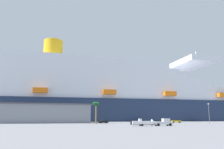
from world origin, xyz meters
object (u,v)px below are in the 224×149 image
object	(u,v)px
street_lamp	(209,110)
parked_car_yellow_taxi	(176,121)
parked_car_black_coupe	(103,121)
small_boat_on_trailer	(145,123)
pickup_truck	(164,122)
palm_tree	(96,106)
cruise_ship	(103,96)

from	to	relation	value
street_lamp	parked_car_yellow_taxi	bearing A→B (deg)	124.54
parked_car_yellow_taxi	parked_car_black_coupe	xyz separation A→B (m)	(-35.65, -0.87, -0.00)
small_boat_on_trailer	street_lamp	bearing A→B (deg)	31.25
pickup_truck	palm_tree	distance (m)	33.10
parked_car_yellow_taxi	small_boat_on_trailer	bearing A→B (deg)	-129.58
pickup_truck	palm_tree	xyz separation A→B (m)	(-15.72, 28.53, 5.88)
parked_car_yellow_taxi	parked_car_black_coupe	size ratio (longest dim) A/B	1.09
parked_car_black_coupe	pickup_truck	bearing A→B (deg)	-73.21
street_lamp	parked_car_yellow_taxi	xyz separation A→B (m)	(-8.96, 13.01, -4.73)
parked_car_yellow_taxi	pickup_truck	bearing A→B (deg)	-123.42
small_boat_on_trailer	palm_tree	world-z (taller)	palm_tree
cruise_ship	small_boat_on_trailer	distance (m)	91.11
small_boat_on_trailer	palm_tree	distance (m)	30.44
parked_car_yellow_taxi	parked_car_black_coupe	distance (m)	35.66
parked_car_yellow_taxi	palm_tree	bearing A→B (deg)	-167.68
pickup_truck	street_lamp	distance (m)	41.73
pickup_truck	street_lamp	xyz separation A→B (m)	(33.60, 24.33, 4.52)
street_lamp	parked_car_black_coupe	distance (m)	46.47
small_boat_on_trailer	palm_tree	xyz separation A→B (m)	(-9.76, 28.21, 5.96)
small_boat_on_trailer	parked_car_black_coupe	size ratio (longest dim) A/B	2.02
cruise_ship	small_boat_on_trailer	bearing A→B (deg)	-93.29
parked_car_black_coupe	palm_tree	bearing A→B (deg)	-120.69
cruise_ship	pickup_truck	world-z (taller)	cruise_ship
cruise_ship	parked_car_black_coupe	size ratio (longest dim) A/B	62.52
pickup_truck	parked_car_black_coupe	world-z (taller)	pickup_truck
street_lamp	cruise_ship	bearing A→B (deg)	117.69
parked_car_yellow_taxi	cruise_ship	bearing A→B (deg)	115.84
pickup_truck	cruise_ship	bearing A→B (deg)	90.52
cruise_ship	parked_car_yellow_taxi	size ratio (longest dim) A/B	57.62
street_lamp	parked_car_black_coupe	bearing A→B (deg)	164.77
cruise_ship	palm_tree	world-z (taller)	cruise_ship
street_lamp	small_boat_on_trailer	bearing A→B (deg)	-148.75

